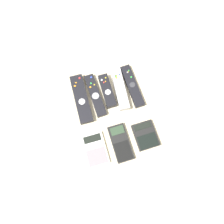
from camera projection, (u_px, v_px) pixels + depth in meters
The scene contains 9 objects.
ground_plane at pixel (114, 120), 0.91m from camera, with size 3.00×3.00×0.00m, color beige.
remote_0 at pixel (81, 99), 0.93m from camera, with size 0.06×0.22×0.02m.
remote_1 at pixel (95, 95), 0.94m from camera, with size 0.05×0.20×0.02m.
remote_2 at pixel (107, 91), 0.94m from camera, with size 0.04×0.15×0.03m.
remote_3 at pixel (120, 89), 0.94m from camera, with size 0.05×0.20×0.03m.
remote_4 at pixel (132, 86), 0.95m from camera, with size 0.05×0.20×0.02m.
calculator_0 at pixel (95, 149), 0.87m from camera, with size 0.09×0.13×0.01m.
calculator_1 at pixel (121, 143), 0.88m from camera, with size 0.07×0.15×0.01m.
calculator_2 at pixel (145, 135), 0.89m from camera, with size 0.09×0.11×0.02m.
Camera 1 is at (-0.07, -0.23, 0.88)m, focal length 35.00 mm.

